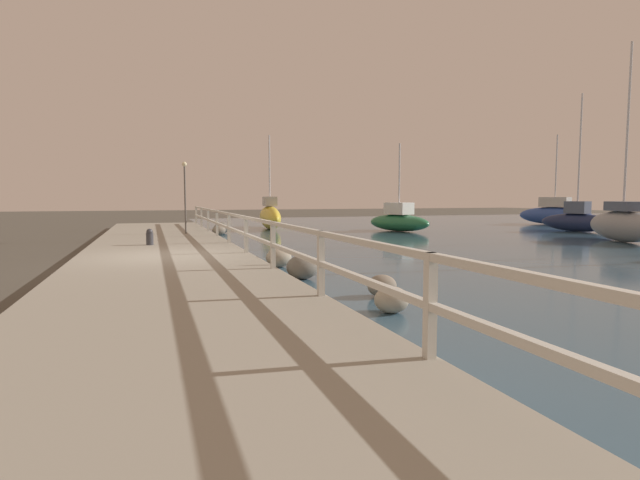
{
  "coord_description": "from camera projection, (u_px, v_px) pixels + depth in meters",
  "views": [
    {
      "loc": [
        -0.34,
        -13.83,
        1.83
      ],
      "look_at": [
        3.06,
        -3.83,
        0.92
      ],
      "focal_mm": 28.0,
      "sensor_mm": 36.0,
      "label": 1
    }
  ],
  "objects": [
    {
      "name": "ground_plane",
      "position": [
        166.0,
        266.0,
        13.32
      ],
      "size": [
        120.0,
        120.0,
        0.0
      ],
      "primitive_type": "plane",
      "color": "#4C473D"
    },
    {
      "name": "boulder_upstream",
      "position": [
        219.0,
        230.0,
        24.17
      ],
      "size": [
        0.64,
        0.58,
        0.48
      ],
      "color": "slate",
      "rests_on": "ground"
    },
    {
      "name": "boulder_mid_strip",
      "position": [
        222.0,
        228.0,
        25.36
      ],
      "size": [
        0.76,
        0.68,
        0.57
      ],
      "color": "#666056",
      "rests_on": "ground"
    },
    {
      "name": "dock_lamp",
      "position": [
        185.0,
        187.0,
        21.2
      ],
      "size": [
        0.2,
        0.2,
        3.06
      ],
      "color": "#514C47",
      "rests_on": "dock_walkway"
    },
    {
      "name": "sailboat_green",
      "position": [
        399.0,
        221.0,
        26.88
      ],
      "size": [
        2.75,
        4.19,
        4.69
      ],
      "rotation": [
        0.0,
        0.0,
        0.38
      ],
      "color": "#236B42",
      "rests_on": "water_surface"
    },
    {
      "name": "railing",
      "position": [
        246.0,
        228.0,
        13.93
      ],
      "size": [
        0.1,
        32.5,
        1.03
      ],
      "color": "beige",
      "rests_on": "dock_walkway"
    },
    {
      "name": "mooring_bollard",
      "position": [
        150.0,
        237.0,
        16.25
      ],
      "size": [
        0.23,
        0.23,
        0.53
      ],
      "color": "#333338",
      "rests_on": "dock_walkway"
    },
    {
      "name": "boulder_far_strip",
      "position": [
        392.0,
        300.0,
        7.89
      ],
      "size": [
        0.56,
        0.51,
        0.42
      ],
      "color": "gray",
      "rests_on": "ground"
    },
    {
      "name": "boulder_downstream",
      "position": [
        382.0,
        286.0,
        9.17
      ],
      "size": [
        0.55,
        0.49,
        0.41
      ],
      "color": "slate",
      "rests_on": "ground"
    },
    {
      "name": "sailboat_navy",
      "position": [
        577.0,
        220.0,
        26.64
      ],
      "size": [
        1.89,
        4.19,
        7.25
      ],
      "rotation": [
        0.0,
        0.0,
        0.23
      ],
      "color": "#192347",
      "rests_on": "water_surface"
    },
    {
      "name": "dock_walkway",
      "position": [
        166.0,
        261.0,
        13.3
      ],
      "size": [
        4.54,
        36.0,
        0.28
      ],
      "color": "gray",
      "rests_on": "ground"
    },
    {
      "name": "sailboat_blue",
      "position": [
        554.0,
        214.0,
        33.47
      ],
      "size": [
        2.57,
        5.1,
        5.97
      ],
      "rotation": [
        0.0,
        0.0,
        0.32
      ],
      "color": "#2D4C9E",
      "rests_on": "water_surface"
    },
    {
      "name": "sailboat_yellow",
      "position": [
        270.0,
        216.0,
        28.82
      ],
      "size": [
        1.59,
        5.98,
        5.36
      ],
      "rotation": [
        0.0,
        0.0,
        -0.1
      ],
      "color": "gold",
      "rests_on": "water_surface"
    },
    {
      "name": "sailboat_gray",
      "position": [
        623.0,
        224.0,
        20.57
      ],
      "size": [
        2.79,
        5.01,
        8.05
      ],
      "rotation": [
        0.0,
        0.0,
        -0.37
      ],
      "color": "gray",
      "rests_on": "water_surface"
    },
    {
      "name": "boulder_near_dock",
      "position": [
        302.0,
        267.0,
        11.14
      ],
      "size": [
        0.72,
        0.65,
        0.54
      ],
      "color": "#666056",
      "rests_on": "ground"
    },
    {
      "name": "boulder_water_edge",
      "position": [
        279.0,
        258.0,
        13.08
      ],
      "size": [
        0.67,
        0.61,
        0.51
      ],
      "color": "gray",
      "rests_on": "ground"
    }
  ]
}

